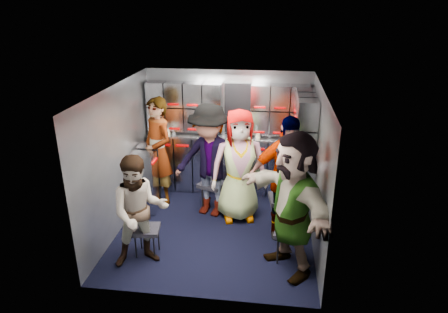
# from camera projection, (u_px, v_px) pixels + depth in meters

# --- Properties ---
(floor) EXTENTS (3.00, 3.00, 0.00)m
(floor) POSITION_uv_depth(u_px,v_px,m) (216.00, 228.00, 5.96)
(floor) COLOR black
(floor) RESTS_ON ground
(wall_back) EXTENTS (2.80, 0.04, 2.10)m
(wall_back) POSITION_uv_depth(u_px,v_px,m) (228.00, 130.00, 6.95)
(wall_back) COLOR gray
(wall_back) RESTS_ON ground
(wall_left) EXTENTS (0.04, 3.00, 2.10)m
(wall_left) POSITION_uv_depth(u_px,v_px,m) (119.00, 158.00, 5.74)
(wall_left) COLOR gray
(wall_left) RESTS_ON ground
(wall_right) EXTENTS (0.04, 3.00, 2.10)m
(wall_right) POSITION_uv_depth(u_px,v_px,m) (317.00, 168.00, 5.40)
(wall_right) COLOR gray
(wall_right) RESTS_ON ground
(ceiling) EXTENTS (2.80, 3.00, 0.02)m
(ceiling) POSITION_uv_depth(u_px,v_px,m) (215.00, 89.00, 5.18)
(ceiling) COLOR silver
(ceiling) RESTS_ON wall_back
(cart_bank_back) EXTENTS (2.68, 0.38, 0.99)m
(cart_bank_back) POSITION_uv_depth(u_px,v_px,m) (226.00, 164.00, 6.96)
(cart_bank_back) COLOR #8F939D
(cart_bank_back) RESTS_ON ground
(cart_bank_left) EXTENTS (0.38, 0.76, 0.99)m
(cart_bank_left) POSITION_uv_depth(u_px,v_px,m) (148.00, 178.00, 6.43)
(cart_bank_left) COLOR #8F939D
(cart_bank_left) RESTS_ON ground
(counter) EXTENTS (2.68, 0.42, 0.03)m
(counter) POSITION_uv_depth(u_px,v_px,m) (227.00, 136.00, 6.77)
(counter) COLOR #B1B4B9
(counter) RESTS_ON cart_bank_back
(locker_bank_back) EXTENTS (2.68, 0.28, 0.82)m
(locker_bank_back) POSITION_uv_depth(u_px,v_px,m) (227.00, 108.00, 6.65)
(locker_bank_back) COLOR #8F939D
(locker_bank_back) RESTS_ON wall_back
(locker_bank_right) EXTENTS (0.28, 1.00, 0.82)m
(locker_bank_right) POSITION_uv_depth(u_px,v_px,m) (305.00, 122.00, 5.90)
(locker_bank_right) COLOR #8F939D
(locker_bank_right) RESTS_ON wall_right
(right_cabinet) EXTENTS (0.28, 1.20, 1.00)m
(right_cabinet) POSITION_uv_depth(u_px,v_px,m) (301.00, 185.00, 6.18)
(right_cabinet) COLOR #8F939D
(right_cabinet) RESTS_ON ground
(coffee_niche) EXTENTS (0.46, 0.16, 0.84)m
(coffee_niche) POSITION_uv_depth(u_px,v_px,m) (238.00, 109.00, 6.69)
(coffee_niche) COLOR black
(coffee_niche) RESTS_ON wall_back
(red_latch_strip) EXTENTS (2.60, 0.02, 0.03)m
(red_latch_strip) POSITION_uv_depth(u_px,v_px,m) (225.00, 148.00, 6.64)
(red_latch_strip) COLOR #B30001
(red_latch_strip) RESTS_ON cart_bank_back
(jump_seat_near_left) EXTENTS (0.38, 0.36, 0.40)m
(jump_seat_near_left) POSITION_uv_depth(u_px,v_px,m) (146.00, 231.00, 5.24)
(jump_seat_near_left) COLOR black
(jump_seat_near_left) RESTS_ON ground
(jump_seat_mid_left) EXTENTS (0.48, 0.46, 0.44)m
(jump_seat_mid_left) POSITION_uv_depth(u_px,v_px,m) (212.00, 186.00, 6.41)
(jump_seat_mid_left) COLOR black
(jump_seat_mid_left) RESTS_ON ground
(jump_seat_center) EXTENTS (0.51, 0.50, 0.50)m
(jump_seat_center) POSITION_uv_depth(u_px,v_px,m) (240.00, 186.00, 6.28)
(jump_seat_center) COLOR black
(jump_seat_center) RESTS_ON ground
(jump_seat_mid_right) EXTENTS (0.47, 0.46, 0.50)m
(jump_seat_mid_right) POSITION_uv_depth(u_px,v_px,m) (284.00, 201.00, 5.84)
(jump_seat_mid_right) COLOR black
(jump_seat_mid_right) RESTS_ON ground
(jump_seat_near_right) EXTENTS (0.41, 0.40, 0.43)m
(jump_seat_near_right) POSITION_uv_depth(u_px,v_px,m) (289.00, 234.00, 5.11)
(jump_seat_near_right) COLOR black
(jump_seat_near_right) RESTS_ON ground
(attendant_standing) EXTENTS (0.77, 0.75, 1.78)m
(attendant_standing) POSITION_uv_depth(u_px,v_px,m) (158.00, 152.00, 6.44)
(attendant_standing) COLOR black
(attendant_standing) RESTS_ON ground
(attendant_arc_a) EXTENTS (0.88, 0.79, 1.48)m
(attendant_arc_a) POSITION_uv_depth(u_px,v_px,m) (140.00, 212.00, 4.93)
(attendant_arc_a) COLOR black
(attendant_arc_a) RESTS_ON ground
(attendant_arc_b) EXTENTS (1.29, 0.96, 1.78)m
(attendant_arc_b) POSITION_uv_depth(u_px,v_px,m) (210.00, 161.00, 6.06)
(attendant_arc_b) COLOR black
(attendant_arc_b) RESTS_ON ground
(attendant_arc_c) EXTENTS (0.95, 0.73, 1.73)m
(attendant_arc_c) POSITION_uv_depth(u_px,v_px,m) (239.00, 166.00, 5.95)
(attendant_arc_c) COLOR black
(attendant_arc_c) RESTS_ON ground
(attendant_arc_d) EXTENTS (1.09, 0.58, 1.78)m
(attendant_arc_d) POSITION_uv_depth(u_px,v_px,m) (286.00, 178.00, 5.51)
(attendant_arc_d) COLOR black
(attendant_arc_d) RESTS_ON ground
(attendant_arc_e) EXTENTS (1.39, 1.70, 1.82)m
(attendant_arc_e) POSITION_uv_depth(u_px,v_px,m) (292.00, 204.00, 4.75)
(attendant_arc_e) COLOR black
(attendant_arc_e) RESTS_ON ground
(bottle_left) EXTENTS (0.06, 0.06, 0.24)m
(bottle_left) POSITION_uv_depth(u_px,v_px,m) (174.00, 127.00, 6.78)
(bottle_left) COLOR white
(bottle_left) RESTS_ON counter
(bottle_mid) EXTENTS (0.07, 0.07, 0.24)m
(bottle_mid) POSITION_uv_depth(u_px,v_px,m) (207.00, 129.00, 6.72)
(bottle_mid) COLOR white
(bottle_mid) RESTS_ON counter
(bottle_right) EXTENTS (0.07, 0.07, 0.22)m
(bottle_right) POSITION_uv_depth(u_px,v_px,m) (257.00, 131.00, 6.62)
(bottle_right) COLOR white
(bottle_right) RESTS_ON counter
(cup_left) EXTENTS (0.09, 0.09, 0.10)m
(cup_left) POSITION_uv_depth(u_px,v_px,m) (168.00, 131.00, 6.81)
(cup_left) COLOR beige
(cup_left) RESTS_ON counter
(cup_right) EXTENTS (0.08, 0.08, 0.09)m
(cup_right) POSITION_uv_depth(u_px,v_px,m) (258.00, 135.00, 6.63)
(cup_right) COLOR beige
(cup_right) RESTS_ON counter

